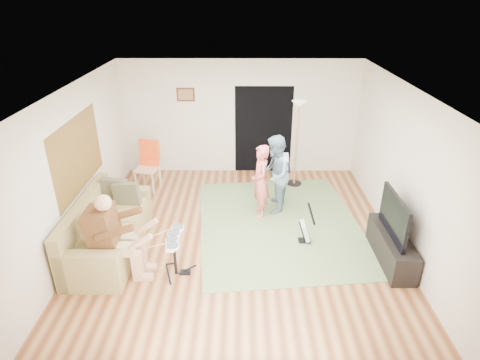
% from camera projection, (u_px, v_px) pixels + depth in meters
% --- Properties ---
extents(floor, '(6.00, 6.00, 0.00)m').
position_uv_depth(floor, '(239.00, 238.00, 7.27)').
color(floor, brown).
rests_on(floor, ground).
extents(walls, '(5.50, 6.00, 2.70)m').
position_uv_depth(walls, '(239.00, 170.00, 6.69)').
color(walls, beige).
rests_on(walls, floor).
extents(ceiling, '(6.00, 6.00, 0.00)m').
position_uv_depth(ceiling, '(239.00, 90.00, 6.10)').
color(ceiling, white).
rests_on(ceiling, walls).
extents(window_blinds, '(0.00, 2.05, 2.05)m').
position_uv_depth(window_blinds, '(78.00, 154.00, 6.79)').
color(window_blinds, brown).
rests_on(window_blinds, walls).
extents(doorway, '(2.10, 0.00, 2.10)m').
position_uv_depth(doorway, '(263.00, 130.00, 9.51)').
color(doorway, black).
rests_on(doorway, walls).
extents(picture_frame, '(0.42, 0.03, 0.32)m').
position_uv_depth(picture_frame, '(186.00, 95.00, 9.15)').
color(picture_frame, '#3F2314').
rests_on(picture_frame, walls).
extents(area_rug, '(3.36, 3.95, 0.02)m').
position_uv_depth(area_rug, '(279.00, 223.00, 7.71)').
color(area_rug, '#607A4A').
rests_on(area_rug, floor).
extents(sofa, '(0.95, 2.31, 0.93)m').
position_uv_depth(sofa, '(104.00, 234.00, 6.83)').
color(sofa, '#96834B').
rests_on(sofa, floor).
extents(drummer, '(0.91, 0.51, 1.40)m').
position_uv_depth(drummer, '(117.00, 245.00, 6.14)').
color(drummer, '#593419').
rests_on(drummer, sofa).
extents(drum_kit, '(0.39, 0.70, 0.72)m').
position_uv_depth(drum_kit, '(175.00, 257.00, 6.24)').
color(drum_kit, black).
rests_on(drum_kit, floor).
extents(singer, '(0.43, 0.59, 1.47)m').
position_uv_depth(singer, '(260.00, 181.00, 7.72)').
color(singer, '#DD6260').
rests_on(singer, floor).
extents(microphone, '(0.06, 0.06, 0.24)m').
position_uv_depth(microphone, '(271.00, 164.00, 7.56)').
color(microphone, black).
rests_on(microphone, singer).
extents(guitarist, '(0.72, 0.86, 1.58)m').
position_uv_depth(guitarist, '(275.00, 175.00, 7.87)').
color(guitarist, '#7193A6').
rests_on(guitarist, floor).
extents(guitar_held, '(0.16, 0.61, 0.26)m').
position_uv_depth(guitar_held, '(286.00, 161.00, 7.74)').
color(guitar_held, white).
rests_on(guitar_held, guitarist).
extents(guitar_spare, '(0.29, 0.26, 0.79)m').
position_uv_depth(guitar_spare, '(305.00, 231.00, 7.07)').
color(guitar_spare, black).
rests_on(guitar_spare, floor).
extents(torchiere_lamp, '(0.35, 0.35, 1.95)m').
position_uv_depth(torchiere_lamp, '(297.00, 129.00, 8.69)').
color(torchiere_lamp, black).
rests_on(torchiere_lamp, floor).
extents(dining_chair, '(0.55, 0.58, 1.10)m').
position_uv_depth(dining_chair, '(148.00, 172.00, 8.91)').
color(dining_chair, '#D4B28A').
rests_on(dining_chair, floor).
extents(tv_cabinet, '(0.40, 1.40, 0.50)m').
position_uv_depth(tv_cabinet, '(391.00, 247.00, 6.58)').
color(tv_cabinet, black).
rests_on(tv_cabinet, floor).
extents(television, '(0.06, 1.10, 0.69)m').
position_uv_depth(television, '(394.00, 216.00, 6.32)').
color(television, black).
rests_on(television, tv_cabinet).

